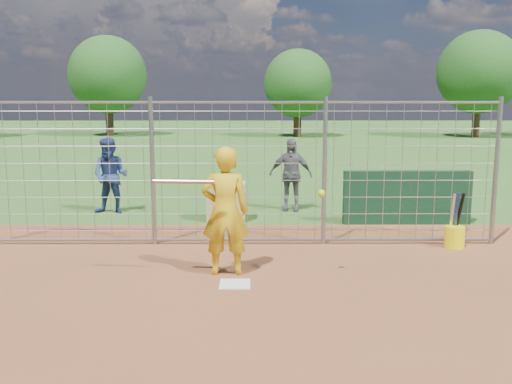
{
  "coord_description": "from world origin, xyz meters",
  "views": [
    {
      "loc": [
        0.27,
        -7.85,
        2.64
      ],
      "look_at": [
        0.3,
        0.8,
        1.15
      ],
      "focal_mm": 40.0,
      "sensor_mm": 36.0,
      "label": 1
    }
  ],
  "objects_px": {
    "bystander_b": "(291,175)",
    "batter": "(225,211)",
    "bucket_with_bats": "(455,234)",
    "bystander_a": "(111,176)",
    "equipment_bin": "(226,201)"
  },
  "relations": [
    {
      "from": "bystander_b",
      "to": "bucket_with_bats",
      "type": "height_order",
      "value": "bystander_b"
    },
    {
      "from": "batter",
      "to": "bystander_a",
      "type": "relative_size",
      "value": 1.13
    },
    {
      "from": "bystander_b",
      "to": "batter",
      "type": "bearing_deg",
      "value": -93.86
    },
    {
      "from": "bucket_with_bats",
      "to": "batter",
      "type": "bearing_deg",
      "value": -159.38
    },
    {
      "from": "bystander_a",
      "to": "bystander_b",
      "type": "relative_size",
      "value": 1.02
    },
    {
      "from": "bystander_b",
      "to": "bucket_with_bats",
      "type": "relative_size",
      "value": 1.7
    },
    {
      "from": "equipment_bin",
      "to": "bucket_with_bats",
      "type": "relative_size",
      "value": 0.82
    },
    {
      "from": "batter",
      "to": "equipment_bin",
      "type": "bearing_deg",
      "value": -92.17
    },
    {
      "from": "bystander_b",
      "to": "equipment_bin",
      "type": "relative_size",
      "value": 2.07
    },
    {
      "from": "bystander_a",
      "to": "bucket_with_bats",
      "type": "distance_m",
      "value": 7.31
    },
    {
      "from": "bystander_b",
      "to": "bucket_with_bats",
      "type": "bearing_deg",
      "value": -39.74
    },
    {
      "from": "bystander_a",
      "to": "bucket_with_bats",
      "type": "height_order",
      "value": "bystander_a"
    },
    {
      "from": "bystander_a",
      "to": "bystander_b",
      "type": "xyz_separation_m",
      "value": [
        4.02,
        0.33,
        -0.02
      ]
    },
    {
      "from": "batter",
      "to": "bystander_a",
      "type": "height_order",
      "value": "batter"
    },
    {
      "from": "bystander_a",
      "to": "equipment_bin",
      "type": "bearing_deg",
      "value": -5.97
    }
  ]
}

